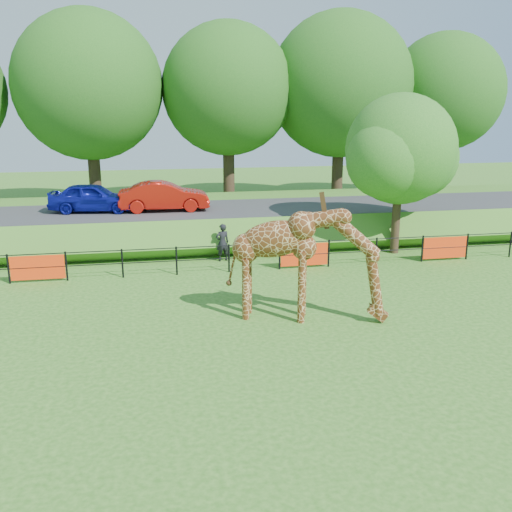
% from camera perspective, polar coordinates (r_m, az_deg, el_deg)
% --- Properties ---
extents(ground, '(90.00, 90.00, 0.00)m').
position_cam_1_polar(ground, '(14.68, 1.77, -10.36)').
color(ground, '#2B6318').
rests_on(ground, ground).
extents(giraffe, '(4.82, 2.37, 3.42)m').
position_cam_1_polar(giraffe, '(16.85, 5.18, -0.82)').
color(giraffe, '#572B12').
rests_on(giraffe, ground).
extents(perimeter_fence, '(28.07, 0.10, 1.10)m').
position_cam_1_polar(perimeter_fence, '(21.91, -2.72, -0.22)').
color(perimeter_fence, black).
rests_on(perimeter_fence, ground).
extents(embankment, '(40.00, 9.00, 1.30)m').
position_cam_1_polar(embankment, '(29.15, -4.80, 3.76)').
color(embankment, '#2B6318').
rests_on(embankment, ground).
extents(road, '(40.00, 5.00, 0.12)m').
position_cam_1_polar(road, '(27.55, -4.50, 4.62)').
color(road, '#313134').
rests_on(road, embankment).
extents(car_blue, '(4.13, 2.12, 1.35)m').
position_cam_1_polar(car_blue, '(27.62, -16.01, 5.65)').
color(car_blue, '#141BA4').
rests_on(car_blue, road).
extents(car_red, '(4.19, 1.51, 1.37)m').
position_cam_1_polar(car_red, '(27.18, -9.18, 5.93)').
color(car_red, red).
rests_on(car_red, road).
extents(visitor, '(0.64, 0.49, 1.56)m').
position_cam_1_polar(visitor, '(23.46, -3.37, 1.37)').
color(visitor, black).
rests_on(visitor, ground).
extents(tree_east, '(5.40, 4.71, 6.76)m').
position_cam_1_polar(tree_east, '(24.98, 14.40, 9.91)').
color(tree_east, '#2F1E15').
rests_on(tree_east, ground).
extents(bg_tree_line, '(37.30, 8.80, 11.82)m').
position_cam_1_polar(bg_tree_line, '(35.29, -3.02, 16.40)').
color(bg_tree_line, '#2F1E15').
rests_on(bg_tree_line, ground).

